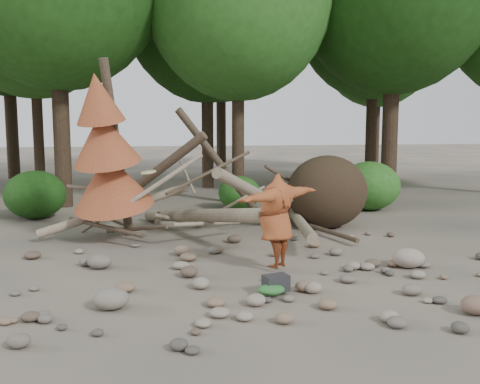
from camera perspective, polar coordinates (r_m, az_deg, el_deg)
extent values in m
plane|color=#514C44|center=(10.08, 3.19, -8.95)|extent=(120.00, 120.00, 0.00)
ellipsoid|color=#332619|center=(14.66, 9.28, 0.02)|extent=(2.20, 1.87, 1.98)
cylinder|color=gray|center=(13.37, -4.63, -2.51)|extent=(2.61, 5.11, 1.08)
cylinder|color=gray|center=(14.08, 2.47, -0.55)|extent=(3.18, 3.71, 1.90)
cylinder|color=brown|center=(14.09, -9.88, 1.40)|extent=(3.08, 1.91, 2.49)
cylinder|color=gray|center=(13.70, 6.37, -3.14)|extent=(1.13, 4.98, 0.43)
cylinder|color=brown|center=(14.38, -2.32, 3.22)|extent=(2.39, 1.03, 2.89)
cylinder|color=gray|center=(13.61, -13.17, -1.87)|extent=(3.71, 0.86, 1.20)
cylinder|color=#4C3F30|center=(13.16, -11.06, -3.88)|extent=(1.52, 1.70, 0.49)
cylinder|color=gray|center=(14.17, -0.07, -0.90)|extent=(1.57, 0.85, 0.69)
cylinder|color=#4C3F30|center=(14.96, 5.64, 1.04)|extent=(1.92, 1.25, 1.10)
cylinder|color=gray|center=(13.72, -5.70, 1.73)|extent=(0.37, 1.42, 0.85)
cylinder|color=#4C3F30|center=(13.64, 9.14, -4.09)|extent=(0.79, 2.54, 0.12)
cylinder|color=gray|center=(12.82, -3.48, -3.37)|extent=(1.78, 1.11, 0.29)
cylinder|color=#4C3F30|center=(13.25, -12.97, 4.43)|extent=(0.67, 1.13, 4.35)
cone|color=brown|center=(13.00, -13.64, 1.26)|extent=(2.06, 2.13, 1.86)
cone|color=brown|center=(12.74, -14.31, 5.63)|extent=(1.71, 1.78, 1.65)
cone|color=brown|center=(12.57, -14.93, 9.70)|extent=(1.23, 1.30, 1.41)
cylinder|color=#38281C|center=(19.19, -18.72, 11.87)|extent=(0.56, 0.56, 8.96)
cylinder|color=#38281C|center=(18.91, -0.21, 9.56)|extent=(0.44, 0.44, 7.14)
cylinder|color=#38281C|center=(21.41, 15.90, 12.11)|extent=(0.60, 0.60, 9.45)
cylinder|color=#38281C|center=(23.33, -20.87, 9.17)|extent=(0.42, 0.42, 7.56)
cylinder|color=#38281C|center=(23.82, -3.51, 10.75)|extent=(0.52, 0.52, 8.54)
cylinder|color=#38281C|center=(25.40, 13.92, 9.87)|extent=(0.50, 0.50, 8.12)
cylinder|color=#38281C|center=(30.25, -23.37, 10.50)|extent=(0.62, 0.62, 9.66)
cylinder|color=#38281C|center=(30.26, -2.03, 10.22)|extent=(0.54, 0.54, 8.75)
ellipsoid|color=#2E6B21|center=(30.84, -2.07, 18.83)|extent=(8.00, 8.00, 10.00)
cylinder|color=#38281C|center=(32.28, 14.33, 9.00)|extent=(0.46, 0.46, 7.84)
ellipsoid|color=#245A1A|center=(32.68, 14.57, 16.28)|extent=(7.17, 7.17, 8.60)
ellipsoid|color=#1B4713|center=(17.07, -21.01, -0.27)|extent=(1.80, 1.80, 1.44)
ellipsoid|color=#245A1A|center=(17.63, -0.07, -0.08)|extent=(1.40, 1.40, 1.12)
ellipsoid|color=#2E6B21|center=(18.05, 13.63, 0.65)|extent=(2.00, 2.00, 1.60)
imported|color=brown|center=(10.22, 3.88, -3.07)|extent=(2.15, 1.80, 1.81)
cylinder|color=tan|center=(10.06, -9.74, 2.10)|extent=(0.29, 0.29, 0.10)
cube|color=black|center=(9.01, 3.85, -10.04)|extent=(0.46, 0.37, 0.27)
ellipsoid|color=#27622A|center=(8.87, 3.33, -10.67)|extent=(0.45, 0.38, 0.17)
ellipsoid|color=#BE6220|center=(9.71, 3.48, -9.29)|extent=(0.27, 0.22, 0.10)
ellipsoid|color=slate|center=(8.55, -13.60, -11.00)|extent=(0.55, 0.49, 0.33)
ellipsoid|color=brown|center=(8.85, 23.95, -10.95)|extent=(0.47, 0.43, 0.28)
ellipsoid|color=gray|center=(11.11, 17.53, -6.73)|extent=(0.64, 0.57, 0.38)
ellipsoid|color=#676057|center=(10.89, -14.74, -7.16)|extent=(0.48, 0.43, 0.29)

